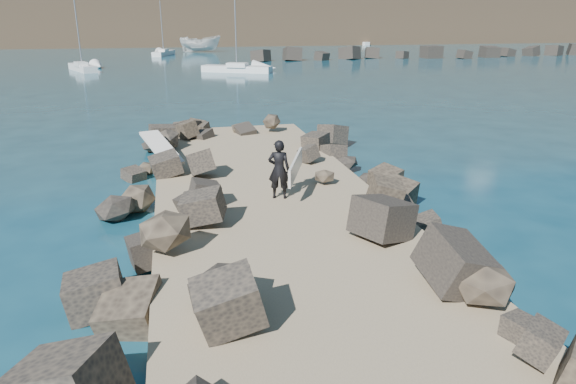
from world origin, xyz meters
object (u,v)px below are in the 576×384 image
object	(u,v)px
boat_imported	(200,44)
sailboat_c	(237,69)
surfer_with_board	(281,169)
surfboard_resting	(161,151)

from	to	relation	value
boat_imported	sailboat_c	world-z (taller)	sailboat_c
surfer_with_board	boat_imported	bearing A→B (deg)	88.03
surfboard_resting	boat_imported	distance (m)	70.08
boat_imported	sailboat_c	size ratio (longest dim) A/B	0.77
boat_imported	surfer_with_board	size ratio (longest dim) A/B	3.58
surfer_with_board	sailboat_c	xyz separation A→B (m)	(4.00, 40.00, -1.05)
surfer_with_board	sailboat_c	bearing A→B (deg)	84.29
boat_imported	sailboat_c	bearing A→B (deg)	-165.51
surfboard_resting	surfer_with_board	distance (m)	5.26
surfboard_resting	surfer_with_board	size ratio (longest dim) A/B	1.42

